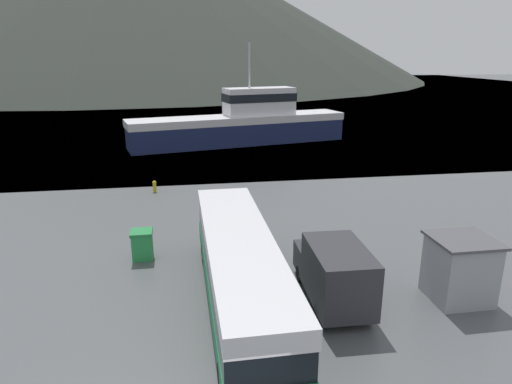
% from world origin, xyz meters
% --- Properties ---
extents(water_surface, '(240.00, 240.00, 0.00)m').
position_xyz_m(water_surface, '(0.00, 145.52, 0.00)').
color(water_surface, slate).
rests_on(water_surface, ground).
extents(tour_bus, '(2.67, 12.91, 3.09)m').
position_xyz_m(tour_bus, '(0.73, 7.25, 1.75)').
color(tour_bus, '#146B3D').
rests_on(tour_bus, ground).
extents(delivery_van, '(2.27, 5.33, 2.56)m').
position_xyz_m(delivery_van, '(4.55, 7.17, 1.34)').
color(delivery_van, '#2D2D33').
rests_on(delivery_van, ground).
extents(fishing_boat, '(24.84, 9.63, 10.88)m').
position_xyz_m(fishing_boat, '(5.35, 41.77, 2.35)').
color(fishing_boat, '#19234C').
rests_on(fishing_boat, water_surface).
extents(storage_bin, '(1.05, 1.05, 1.46)m').
position_xyz_m(storage_bin, '(-3.45, 12.58, 0.74)').
color(storage_bin, green).
rests_on(storage_bin, ground).
extents(dock_kiosk, '(2.46, 2.35, 2.68)m').
position_xyz_m(dock_kiosk, '(9.67, 6.57, 1.35)').
color(dock_kiosk, '#93999E').
rests_on(dock_kiosk, ground).
extents(small_boat, '(7.54, 4.61, 0.71)m').
position_xyz_m(small_boat, '(14.69, 47.19, 0.36)').
color(small_boat, '#1E5138').
rests_on(small_boat, water_surface).
extents(mooring_bollard, '(0.29, 0.29, 0.85)m').
position_xyz_m(mooring_bollard, '(-3.49, 24.09, 0.46)').
color(mooring_bollard, '#B29919').
rests_on(mooring_bollard, ground).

